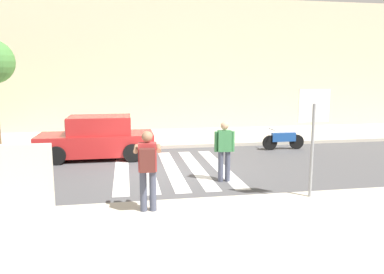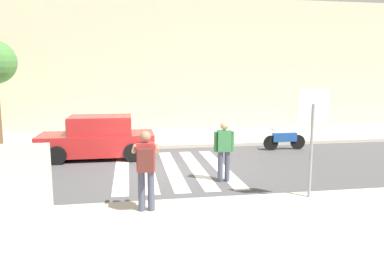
% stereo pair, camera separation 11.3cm
% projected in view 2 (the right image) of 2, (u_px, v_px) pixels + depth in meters
% --- Properties ---
extents(ground_plane, '(120.00, 120.00, 0.00)m').
position_uv_depth(ground_plane, '(173.00, 170.00, 11.97)').
color(ground_plane, '#4C4C4F').
extents(sidewalk_near, '(60.00, 6.00, 0.14)m').
position_uv_depth(sidewalk_near, '(217.00, 263.00, 5.92)').
color(sidewalk_near, beige).
rests_on(sidewalk_near, ground).
extents(sidewalk_far, '(60.00, 4.80, 0.14)m').
position_uv_depth(sidewalk_far, '(158.00, 138.00, 17.79)').
color(sidewalk_far, beige).
rests_on(sidewalk_far, ground).
extents(building_facade_far, '(56.00, 4.00, 7.04)m').
position_uv_depth(building_facade_far, '(151.00, 66.00, 21.51)').
color(building_facade_far, beige).
rests_on(building_facade_far, ground).
extents(crosswalk_stripe_0, '(0.44, 5.20, 0.01)m').
position_uv_depth(crosswalk_stripe_0, '(122.00, 171.00, 11.90)').
color(crosswalk_stripe_0, silver).
rests_on(crosswalk_stripe_0, ground).
extents(crosswalk_stripe_1, '(0.44, 5.20, 0.01)m').
position_uv_depth(crosswalk_stripe_1, '(147.00, 170.00, 12.03)').
color(crosswalk_stripe_1, silver).
rests_on(crosswalk_stripe_1, ground).
extents(crosswalk_stripe_2, '(0.44, 5.20, 0.01)m').
position_uv_depth(crosswalk_stripe_2, '(172.00, 169.00, 12.16)').
color(crosswalk_stripe_2, silver).
rests_on(crosswalk_stripe_2, ground).
extents(crosswalk_stripe_3, '(0.44, 5.20, 0.01)m').
position_uv_depth(crosswalk_stripe_3, '(196.00, 168.00, 12.29)').
color(crosswalk_stripe_3, silver).
rests_on(crosswalk_stripe_3, ground).
extents(crosswalk_stripe_4, '(0.44, 5.20, 0.01)m').
position_uv_depth(crosswalk_stripe_4, '(220.00, 167.00, 12.42)').
color(crosswalk_stripe_4, silver).
rests_on(crosswalk_stripe_4, ground).
extents(stop_sign, '(0.76, 0.08, 2.55)m').
position_uv_depth(stop_sign, '(313.00, 119.00, 8.64)').
color(stop_sign, gray).
rests_on(stop_sign, sidewalk_near).
extents(photographer_with_backpack, '(0.62, 0.87, 1.72)m').
position_uv_depth(photographer_with_backpack, '(146.00, 164.00, 7.83)').
color(photographer_with_backpack, '#474C60').
rests_on(photographer_with_backpack, sidewalk_near).
extents(pedestrian_crossing, '(0.58, 0.27, 1.72)m').
position_uv_depth(pedestrian_crossing, '(224.00, 148.00, 10.58)').
color(pedestrian_crossing, '#474C60').
rests_on(pedestrian_crossing, ground).
extents(parked_car_red, '(4.10, 1.92, 1.55)m').
position_uv_depth(parked_car_red, '(98.00, 138.00, 13.68)').
color(parked_car_red, red).
rests_on(parked_car_red, ground).
extents(motorcycle, '(1.76, 0.60, 0.87)m').
position_uv_depth(motorcycle, '(284.00, 140.00, 15.23)').
color(motorcycle, black).
rests_on(motorcycle, ground).
extents(advertising_board, '(1.10, 0.11, 1.60)m').
position_uv_depth(advertising_board, '(22.00, 185.00, 7.12)').
color(advertising_board, beige).
rests_on(advertising_board, sidewalk_near).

